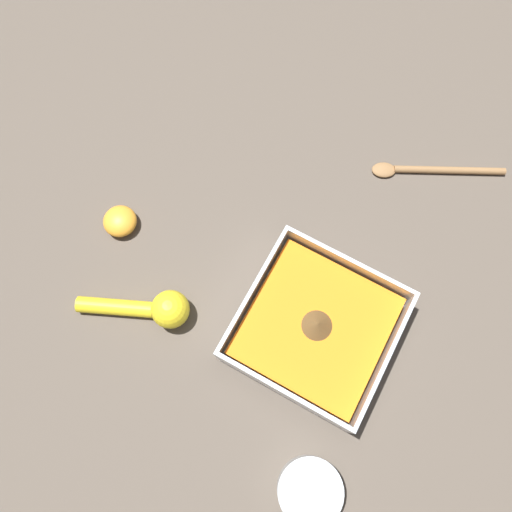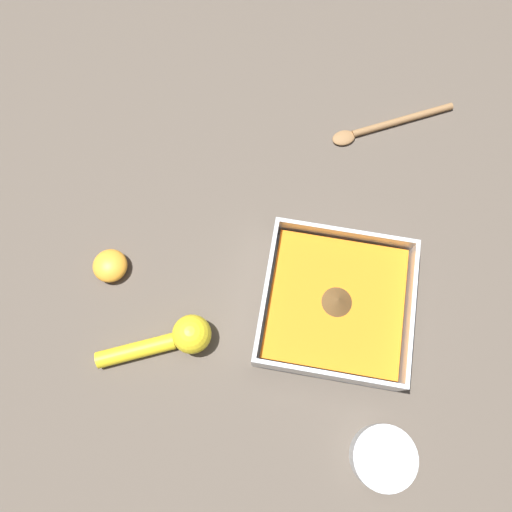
{
  "view_description": "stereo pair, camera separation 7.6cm",
  "coord_description": "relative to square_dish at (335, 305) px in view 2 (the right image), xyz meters",
  "views": [
    {
      "loc": [
        0.0,
        -0.16,
        0.76
      ],
      "look_at": [
        -0.11,
        0.04,
        0.03
      ],
      "focal_mm": 35.0,
      "sensor_mm": 36.0,
      "label": 1
    },
    {
      "loc": [
        -0.07,
        -0.18,
        0.76
      ],
      "look_at": [
        -0.11,
        0.04,
        0.03
      ],
      "focal_mm": 35.0,
      "sensor_mm": 36.0,
      "label": 2
    }
  ],
  "objects": [
    {
      "name": "ground_plane",
      "position": [
        -0.02,
        0.01,
        -0.02
      ],
      "size": [
        4.0,
        4.0,
        0.0
      ],
      "primitive_type": "plane",
      "color": "brown"
    },
    {
      "name": "square_dish",
      "position": [
        0.0,
        0.0,
        0.0
      ],
      "size": [
        0.22,
        0.22,
        0.07
      ],
      "color": "silver",
      "rests_on": "ground_plane"
    },
    {
      "name": "spice_bowl",
      "position": [
        0.09,
        -0.2,
        -0.01
      ],
      "size": [
        0.09,
        0.09,
        0.03
      ],
      "color": "silver",
      "rests_on": "ground_plane"
    },
    {
      "name": "lemon_squeezer",
      "position": [
        -0.22,
        -0.09,
        0.0
      ],
      "size": [
        0.17,
        0.1,
        0.06
      ],
      "rotation": [
        0.0,
        0.0,
        0.42
      ],
      "color": "yellow",
      "rests_on": "ground_plane"
    },
    {
      "name": "lemon_half",
      "position": [
        -0.35,
        0.0,
        -0.01
      ],
      "size": [
        0.05,
        0.05,
        0.03
      ],
      "color": "orange",
      "rests_on": "ground_plane"
    },
    {
      "name": "wooden_spoon",
      "position": [
        0.05,
        0.33,
        -0.02
      ],
      "size": [
        0.21,
        0.12,
        0.01
      ],
      "rotation": [
        0.0,
        0.0,
        3.62
      ],
      "color": "olive",
      "rests_on": "ground_plane"
    }
  ]
}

